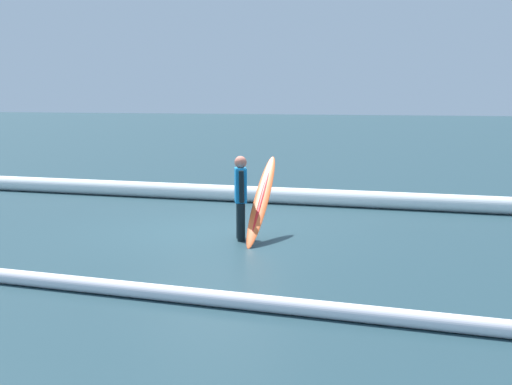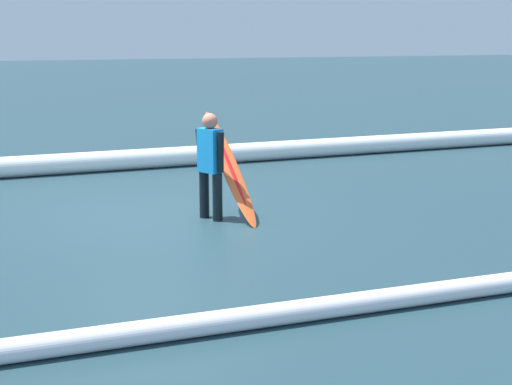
# 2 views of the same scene
# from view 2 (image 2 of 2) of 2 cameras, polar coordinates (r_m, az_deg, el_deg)

# --- Properties ---
(ground_plane) EXTENTS (157.11, 157.11, 0.00)m
(ground_plane) POSITION_cam_2_polar(r_m,az_deg,el_deg) (10.87, -8.26, -1.70)
(ground_plane) COLOR #223D46
(surfer) EXTENTS (0.31, 0.57, 1.52)m
(surfer) POSITION_cam_2_polar(r_m,az_deg,el_deg) (10.33, -3.58, 2.48)
(surfer) COLOR black
(surfer) RESTS_ON ground_plane
(surfboard) EXTENTS (0.32, 1.77, 1.47)m
(surfboard) POSITION_cam_2_polar(r_m,az_deg,el_deg) (10.60, -2.08, 2.04)
(surfboard) COLOR #E55926
(surfboard) RESTS_ON ground_plane
(wave_crest_foreground) EXTENTS (20.08, 0.99, 0.39)m
(wave_crest_foreground) POSITION_cam_2_polar(r_m,az_deg,el_deg) (14.99, -4.32, 2.92)
(wave_crest_foreground) COLOR white
(wave_crest_foreground) RESTS_ON ground_plane
(wave_crest_midground) EXTENTS (15.03, 1.23, 0.21)m
(wave_crest_midground) POSITION_cam_2_polar(r_m,az_deg,el_deg) (6.36, -8.61, -10.71)
(wave_crest_midground) COLOR white
(wave_crest_midground) RESTS_ON ground_plane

